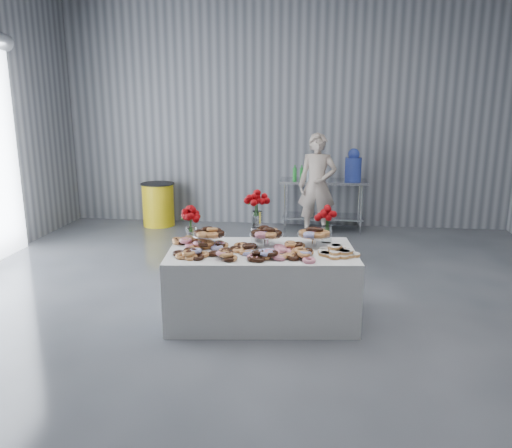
% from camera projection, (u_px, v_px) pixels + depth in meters
% --- Properties ---
extents(ground, '(9.00, 9.00, 0.00)m').
position_uv_depth(ground, '(254.00, 328.00, 5.04)').
color(ground, '#383B40').
rests_on(ground, ground).
extents(room_walls, '(8.04, 9.04, 4.02)m').
position_uv_depth(room_walls, '(224.00, 55.00, 4.51)').
color(room_walls, gray).
rests_on(room_walls, ground).
extents(display_table, '(2.00, 1.21, 0.75)m').
position_uv_depth(display_table, '(262.00, 285.00, 5.19)').
color(display_table, silver).
rests_on(display_table, ground).
extents(prep_table, '(1.50, 0.60, 0.90)m').
position_uv_depth(prep_table, '(323.00, 196.00, 8.76)').
color(prep_table, silver).
rests_on(prep_table, ground).
extents(donut_mounds, '(1.88, 1.00, 0.09)m').
position_uv_depth(donut_mounds, '(261.00, 247.00, 5.04)').
color(donut_mounds, '#B97143').
rests_on(donut_mounds, display_table).
extents(cake_stand_left, '(0.36, 0.36, 0.17)m').
position_uv_depth(cake_stand_left, '(209.00, 233.00, 5.21)').
color(cake_stand_left, silver).
rests_on(cake_stand_left, display_table).
extents(cake_stand_mid, '(0.36, 0.36, 0.17)m').
position_uv_depth(cake_stand_mid, '(266.00, 233.00, 5.21)').
color(cake_stand_mid, silver).
rests_on(cake_stand_mid, display_table).
extents(cake_stand_right, '(0.36, 0.36, 0.17)m').
position_uv_depth(cake_stand_right, '(314.00, 233.00, 5.21)').
color(cake_stand_right, silver).
rests_on(cake_stand_right, display_table).
extents(danish_pile, '(0.48, 0.48, 0.11)m').
position_uv_depth(danish_pile, '(337.00, 249.00, 4.94)').
color(danish_pile, white).
rests_on(danish_pile, display_table).
extents(bouquet_left, '(0.26, 0.26, 0.42)m').
position_uv_depth(bouquet_left, '(191.00, 216.00, 5.28)').
color(bouquet_left, white).
rests_on(bouquet_left, display_table).
extents(bouquet_right, '(0.26, 0.26, 0.42)m').
position_uv_depth(bouquet_right, '(327.00, 215.00, 5.32)').
color(bouquet_right, white).
rests_on(bouquet_right, display_table).
extents(bouquet_center, '(0.26, 0.26, 0.57)m').
position_uv_depth(bouquet_center, '(257.00, 207.00, 5.35)').
color(bouquet_center, silver).
rests_on(bouquet_center, display_table).
extents(water_jug, '(0.28, 0.28, 0.55)m').
position_uv_depth(water_jug, '(353.00, 166.00, 8.58)').
color(water_jug, blue).
rests_on(water_jug, prep_table).
extents(drink_bottles, '(0.54, 0.08, 0.27)m').
position_uv_depth(drink_bottles, '(305.00, 173.00, 8.60)').
color(drink_bottles, '#268C33').
rests_on(drink_bottles, prep_table).
extents(person, '(0.68, 0.49, 1.74)m').
position_uv_depth(person, '(317.00, 185.00, 8.32)').
color(person, '#CC8C93').
rests_on(person, ground).
extents(trash_barrel, '(0.62, 0.62, 0.79)m').
position_uv_depth(trash_barrel, '(158.00, 204.00, 9.16)').
color(trash_barrel, yellow).
rests_on(trash_barrel, ground).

